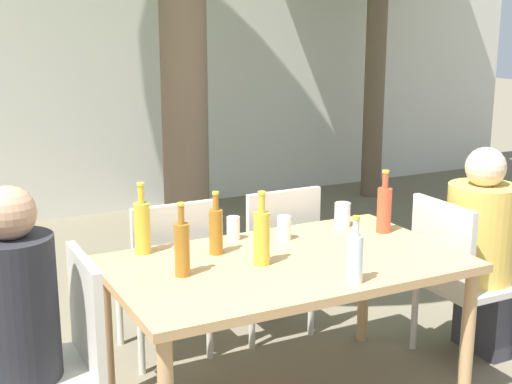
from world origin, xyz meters
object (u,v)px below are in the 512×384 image
at_px(patio_chair_0, 60,354).
at_px(patio_chair_1, 457,272).
at_px(amber_bottle_0, 182,248).
at_px(water_bottle_3, 355,257).
at_px(drinking_glass_0, 233,228).
at_px(patio_chair_3, 274,253).
at_px(oil_cruet_1, 262,237).
at_px(drinking_glass_2, 284,228).
at_px(dining_table_front, 286,275).
at_px(person_seated_1, 490,262).
at_px(oil_cruet_5, 142,226).
at_px(amber_bottle_2, 216,230).
at_px(patio_chair_2, 168,271).
at_px(soda_bottle_4, 384,208).
at_px(drinking_glass_1, 342,215).

distance_m(patio_chair_0, patio_chair_1, 2.05).
relative_size(patio_chair_1, amber_bottle_0, 2.76).
bearing_deg(water_bottle_3, drinking_glass_0, 104.42).
height_order(patio_chair_3, amber_bottle_0, amber_bottle_0).
bearing_deg(patio_chair_3, oil_cruet_1, 57.89).
bearing_deg(drinking_glass_2, patio_chair_1, -17.12).
relative_size(dining_table_front, person_seated_1, 1.39).
bearing_deg(oil_cruet_5, water_bottle_3, -49.11).
height_order(oil_cruet_1, amber_bottle_2, oil_cruet_1).
bearing_deg(oil_cruet_1, oil_cruet_5, 137.04).
xyz_separation_m(water_bottle_3, drinking_glass_2, (0.03, 0.64, -0.05)).
height_order(person_seated_1, oil_cruet_1, person_seated_1).
bearing_deg(patio_chair_3, person_seated_1, 143.35).
height_order(dining_table_front, patio_chair_2, patio_chair_2).
xyz_separation_m(dining_table_front, oil_cruet_1, (-0.13, -0.00, 0.20)).
bearing_deg(patio_chair_0, amber_bottle_2, 106.03).
xyz_separation_m(patio_chair_0, soda_bottle_4, (1.67, 0.15, 0.35)).
height_order(patio_chair_3, drinking_glass_2, patio_chair_3).
distance_m(patio_chair_1, soda_bottle_4, 0.53).
distance_m(dining_table_front, oil_cruet_1, 0.24).
height_order(dining_table_front, oil_cruet_5, oil_cruet_5).
height_order(person_seated_1, water_bottle_3, person_seated_1).
distance_m(patio_chair_0, amber_bottle_2, 0.88).
relative_size(drinking_glass_0, drinking_glass_2, 0.97).
height_order(dining_table_front, amber_bottle_0, amber_bottle_0).
distance_m(person_seated_1, drinking_glass_0, 1.42).
relative_size(patio_chair_2, drinking_glass_1, 6.98).
bearing_deg(drinking_glass_2, water_bottle_3, -92.54).
distance_m(dining_table_front, soda_bottle_4, 0.70).
distance_m(patio_chair_1, amber_bottle_0, 1.55).
xyz_separation_m(patio_chair_3, drinking_glass_2, (-0.18, -0.43, 0.29)).
xyz_separation_m(oil_cruet_1, amber_bottle_2, (-0.12, 0.23, -0.01)).
distance_m(patio_chair_1, water_bottle_3, 1.04).
distance_m(person_seated_1, soda_bottle_4, 0.71).
bearing_deg(patio_chair_0, patio_chair_1, 90.00).
distance_m(amber_bottle_2, oil_cruet_5, 0.34).
relative_size(oil_cruet_1, water_bottle_3, 1.17).
height_order(patio_chair_0, drinking_glass_2, patio_chair_0).
relative_size(patio_chair_2, amber_bottle_2, 2.98).
distance_m(oil_cruet_1, drinking_glass_0, 0.40).
relative_size(patio_chair_0, drinking_glass_0, 7.61).
bearing_deg(oil_cruet_1, amber_bottle_0, 175.28).
height_order(amber_bottle_2, water_bottle_3, amber_bottle_2).
height_order(oil_cruet_5, drinking_glass_1, oil_cruet_5).
height_order(oil_cruet_5, drinking_glass_0, oil_cruet_5).
bearing_deg(dining_table_front, drinking_glass_0, 102.13).
relative_size(person_seated_1, drinking_glass_1, 9.05).
distance_m(soda_bottle_4, drinking_glass_0, 0.77).
bearing_deg(water_bottle_3, drinking_glass_2, 87.46).
bearing_deg(amber_bottle_0, patio_chair_3, 39.91).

